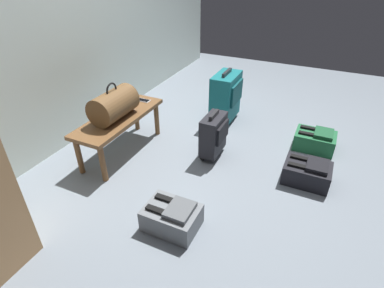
{
  "coord_description": "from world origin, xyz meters",
  "views": [
    {
      "loc": [
        -2.2,
        -0.74,
        1.68
      ],
      "look_at": [
        -0.16,
        0.23,
        0.25
      ],
      "focal_mm": 28.45,
      "sensor_mm": 36.0,
      "label": 1
    }
  ],
  "objects_px": {
    "backpack_green": "(315,140)",
    "backpack_dark": "(307,172)",
    "bench": "(120,122)",
    "suitcase_upright_teal": "(226,96)",
    "duffel_bag_brown": "(114,105)",
    "cell_phone": "(143,100)",
    "suitcase_small_charcoal": "(214,134)",
    "backpack_grey": "(172,217)"
  },
  "relations": [
    {
      "from": "duffel_bag_brown",
      "to": "backpack_dark",
      "type": "relative_size",
      "value": 1.16
    },
    {
      "from": "bench",
      "to": "backpack_green",
      "type": "xyz_separation_m",
      "value": [
        0.86,
        -1.7,
        -0.24
      ]
    },
    {
      "from": "suitcase_small_charcoal",
      "to": "cell_phone",
      "type": "bearing_deg",
      "value": 84.7
    },
    {
      "from": "cell_phone",
      "to": "suitcase_upright_teal",
      "type": "relative_size",
      "value": 0.24
    },
    {
      "from": "backpack_grey",
      "to": "suitcase_small_charcoal",
      "type": "bearing_deg",
      "value": 4.52
    },
    {
      "from": "bench",
      "to": "backpack_dark",
      "type": "height_order",
      "value": "bench"
    },
    {
      "from": "suitcase_small_charcoal",
      "to": "backpack_green",
      "type": "relative_size",
      "value": 1.21
    },
    {
      "from": "backpack_dark",
      "to": "duffel_bag_brown",
      "type": "bearing_deg",
      "value": 100.96
    },
    {
      "from": "duffel_bag_brown",
      "to": "bench",
      "type": "bearing_deg",
      "value": 0.0
    },
    {
      "from": "backpack_green",
      "to": "suitcase_upright_teal",
      "type": "bearing_deg",
      "value": 80.23
    },
    {
      "from": "duffel_bag_brown",
      "to": "cell_phone",
      "type": "relative_size",
      "value": 3.06
    },
    {
      "from": "backpack_green",
      "to": "cell_phone",
      "type": "bearing_deg",
      "value": 105.91
    },
    {
      "from": "suitcase_upright_teal",
      "to": "backpack_dark",
      "type": "relative_size",
      "value": 1.58
    },
    {
      "from": "suitcase_upright_teal",
      "to": "suitcase_small_charcoal",
      "type": "bearing_deg",
      "value": -168.59
    },
    {
      "from": "bench",
      "to": "backpack_grey",
      "type": "xyz_separation_m",
      "value": [
        -0.66,
        -0.91,
        -0.24
      ]
    },
    {
      "from": "backpack_dark",
      "to": "suitcase_small_charcoal",
      "type": "bearing_deg",
      "value": 88.44
    },
    {
      "from": "backpack_green",
      "to": "backpack_dark",
      "type": "distance_m",
      "value": 0.58
    },
    {
      "from": "cell_phone",
      "to": "backpack_green",
      "type": "bearing_deg",
      "value": -74.09
    },
    {
      "from": "bench",
      "to": "backpack_grey",
      "type": "bearing_deg",
      "value": -125.96
    },
    {
      "from": "bench",
      "to": "backpack_dark",
      "type": "relative_size",
      "value": 2.63
    },
    {
      "from": "bench",
      "to": "cell_phone",
      "type": "height_order",
      "value": "cell_phone"
    },
    {
      "from": "duffel_bag_brown",
      "to": "backpack_dark",
      "type": "xyz_separation_m",
      "value": [
        0.33,
        -1.7,
        -0.43
      ]
    },
    {
      "from": "cell_phone",
      "to": "bench",
      "type": "bearing_deg",
      "value": 176.92
    },
    {
      "from": "suitcase_small_charcoal",
      "to": "backpack_green",
      "type": "bearing_deg",
      "value": -57.53
    },
    {
      "from": "duffel_bag_brown",
      "to": "cell_phone",
      "type": "xyz_separation_m",
      "value": [
        0.43,
        -0.02,
        -0.13
      ]
    },
    {
      "from": "cell_phone",
      "to": "backpack_grey",
      "type": "xyz_separation_m",
      "value": [
        -1.04,
        -0.89,
        -0.3
      ]
    },
    {
      "from": "bench",
      "to": "backpack_green",
      "type": "bearing_deg",
      "value": -63.14
    },
    {
      "from": "backpack_green",
      "to": "bench",
      "type": "bearing_deg",
      "value": 116.86
    },
    {
      "from": "backpack_dark",
      "to": "backpack_grey",
      "type": "bearing_deg",
      "value": 139.79
    },
    {
      "from": "duffel_bag_brown",
      "to": "suitcase_small_charcoal",
      "type": "distance_m",
      "value": 0.95
    },
    {
      "from": "bench",
      "to": "backpack_green",
      "type": "height_order",
      "value": "bench"
    },
    {
      "from": "suitcase_upright_teal",
      "to": "backpack_grey",
      "type": "distance_m",
      "value": 1.72
    },
    {
      "from": "duffel_bag_brown",
      "to": "suitcase_small_charcoal",
      "type": "xyz_separation_m",
      "value": [
        0.35,
        -0.83,
        -0.29
      ]
    },
    {
      "from": "suitcase_small_charcoal",
      "to": "backpack_dark",
      "type": "relative_size",
      "value": 1.21
    },
    {
      "from": "backpack_green",
      "to": "backpack_dark",
      "type": "xyz_separation_m",
      "value": [
        -0.58,
        -0.0,
        0.0
      ]
    },
    {
      "from": "backpack_green",
      "to": "backpack_dark",
      "type": "relative_size",
      "value": 1.0
    },
    {
      "from": "backpack_dark",
      "to": "cell_phone",
      "type": "bearing_deg",
      "value": 86.63
    },
    {
      "from": "backpack_green",
      "to": "backpack_grey",
      "type": "relative_size",
      "value": 1.0
    },
    {
      "from": "bench",
      "to": "duffel_bag_brown",
      "type": "xyz_separation_m",
      "value": [
        -0.05,
        -0.0,
        0.19
      ]
    },
    {
      "from": "cell_phone",
      "to": "backpack_dark",
      "type": "relative_size",
      "value": 0.38
    },
    {
      "from": "backpack_grey",
      "to": "backpack_dark",
      "type": "height_order",
      "value": "same"
    },
    {
      "from": "bench",
      "to": "suitcase_upright_teal",
      "type": "height_order",
      "value": "suitcase_upright_teal"
    }
  ]
}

